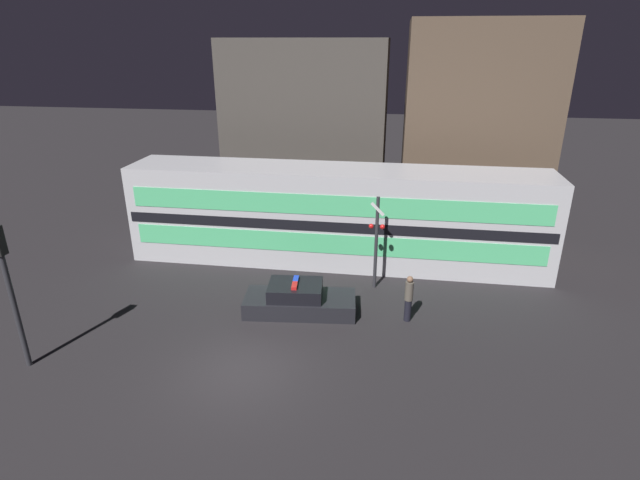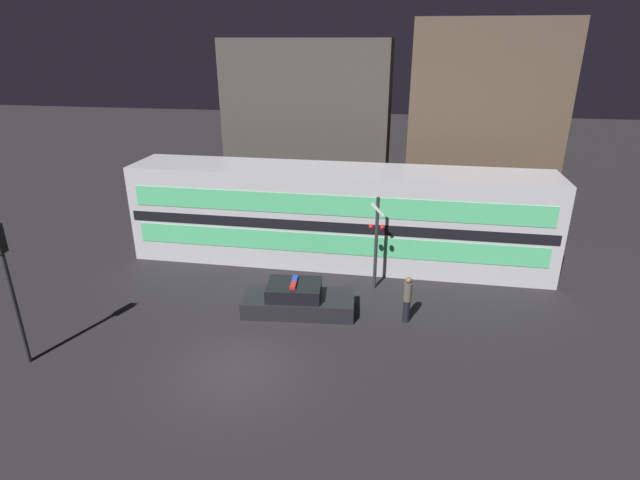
{
  "view_description": "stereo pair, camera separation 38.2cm",
  "coord_description": "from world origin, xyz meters",
  "px_view_note": "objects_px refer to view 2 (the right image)",
  "views": [
    {
      "loc": [
        4.46,
        -12.67,
        9.81
      ],
      "look_at": [
        1.55,
        6.45,
        2.01
      ],
      "focal_mm": 28.0,
      "sensor_mm": 36.0,
      "label": 1
    },
    {
      "loc": [
        4.84,
        -12.61,
        9.81
      ],
      "look_at": [
        1.55,
        6.45,
        2.01
      ],
      "focal_mm": 28.0,
      "sensor_mm": 36.0,
      "label": 2
    }
  ],
  "objects_px": {
    "train": "(338,216)",
    "traffic_light_corner": "(7,278)",
    "crossing_signal_near": "(376,240)",
    "police_car": "(298,300)",
    "pedestrian": "(407,299)"
  },
  "relations": [
    {
      "from": "traffic_light_corner",
      "to": "crossing_signal_near",
      "type": "bearing_deg",
      "value": 33.6
    },
    {
      "from": "train",
      "to": "crossing_signal_near",
      "type": "height_order",
      "value": "train"
    },
    {
      "from": "police_car",
      "to": "traffic_light_corner",
      "type": "xyz_separation_m",
      "value": [
        -8.0,
        -4.7,
        2.57
      ]
    },
    {
      "from": "police_car",
      "to": "pedestrian",
      "type": "xyz_separation_m",
      "value": [
        4.14,
        -0.05,
        0.46
      ]
    },
    {
      "from": "crossing_signal_near",
      "to": "police_car",
      "type": "bearing_deg",
      "value": -138.54
    },
    {
      "from": "police_car",
      "to": "pedestrian",
      "type": "relative_size",
      "value": 2.39
    },
    {
      "from": "police_car",
      "to": "pedestrian",
      "type": "bearing_deg",
      "value": -6.1
    },
    {
      "from": "train",
      "to": "traffic_light_corner",
      "type": "height_order",
      "value": "traffic_light_corner"
    },
    {
      "from": "police_car",
      "to": "crossing_signal_near",
      "type": "relative_size",
      "value": 1.1
    },
    {
      "from": "police_car",
      "to": "crossing_signal_near",
      "type": "height_order",
      "value": "crossing_signal_near"
    },
    {
      "from": "crossing_signal_near",
      "to": "pedestrian",
      "type": "bearing_deg",
      "value": -61.56
    },
    {
      "from": "crossing_signal_near",
      "to": "traffic_light_corner",
      "type": "relative_size",
      "value": 0.84
    },
    {
      "from": "police_car",
      "to": "crossing_signal_near",
      "type": "bearing_deg",
      "value": 35.98
    },
    {
      "from": "pedestrian",
      "to": "crossing_signal_near",
      "type": "xyz_separation_m",
      "value": [
        -1.36,
        2.51,
        1.24
      ]
    },
    {
      "from": "police_car",
      "to": "traffic_light_corner",
      "type": "relative_size",
      "value": 0.92
    }
  ]
}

